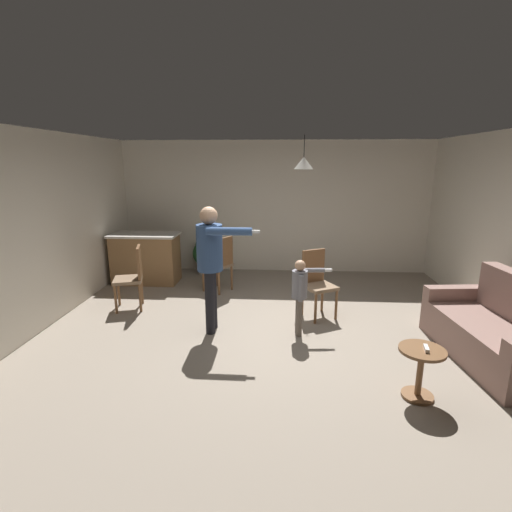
% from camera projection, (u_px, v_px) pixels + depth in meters
% --- Properties ---
extents(ground, '(7.68, 7.68, 0.00)m').
position_uv_depth(ground, '(271.00, 334.00, 5.15)').
color(ground, gray).
extents(wall_back, '(6.40, 0.10, 2.70)m').
position_uv_depth(wall_back, '(275.00, 207.00, 7.93)').
color(wall_back, silver).
rests_on(wall_back, ground).
extents(wall_left, '(0.10, 6.40, 2.70)m').
position_uv_depth(wall_left, '(29.00, 233.00, 5.02)').
color(wall_left, silver).
rests_on(wall_left, ground).
extents(couch_floral, '(1.02, 1.87, 1.00)m').
position_uv_depth(couch_floral, '(497.00, 333.00, 4.42)').
color(couch_floral, '#8C6B60').
rests_on(couch_floral, ground).
extents(kitchen_counter, '(1.26, 0.66, 0.95)m').
position_uv_depth(kitchen_counter, '(146.00, 258.00, 7.29)').
color(kitchen_counter, olive).
rests_on(kitchen_counter, ground).
extents(side_table_by_couch, '(0.44, 0.44, 0.52)m').
position_uv_depth(side_table_by_couch, '(420.00, 367.00, 3.69)').
color(side_table_by_couch, brown).
rests_on(side_table_by_couch, ground).
extents(person_adult, '(0.84, 0.50, 1.71)m').
position_uv_depth(person_adult, '(211.00, 256.00, 5.01)').
color(person_adult, black).
rests_on(person_adult, ground).
extents(person_child, '(0.54, 0.33, 1.03)m').
position_uv_depth(person_child, '(300.00, 289.00, 5.00)').
color(person_child, '#60564C').
rests_on(person_child, ground).
extents(dining_chair_by_counter, '(0.58, 0.58, 1.00)m').
position_uv_depth(dining_chair_by_counter, '(220.00, 262.00, 6.73)').
color(dining_chair_by_counter, brown).
rests_on(dining_chair_by_counter, ground).
extents(dining_chair_near_wall, '(0.57, 0.57, 1.00)m').
position_uv_depth(dining_chair_near_wall, '(317.00, 281.00, 5.66)').
color(dining_chair_near_wall, brown).
rests_on(dining_chair_near_wall, ground).
extents(dining_chair_centre_back, '(0.52, 0.52, 1.00)m').
position_uv_depth(dining_chair_centre_back, '(133.00, 275.00, 5.94)').
color(dining_chair_centre_back, brown).
rests_on(dining_chair_centre_back, ground).
extents(potted_plant_corner, '(0.54, 0.54, 0.82)m').
position_uv_depth(potted_plant_corner, '(206.00, 252.00, 7.83)').
color(potted_plant_corner, '#B7B2AD').
rests_on(potted_plant_corner, ground).
extents(spare_remote_on_table, '(0.06, 0.13, 0.04)m').
position_uv_depth(spare_remote_on_table, '(426.00, 348.00, 3.62)').
color(spare_remote_on_table, white).
rests_on(spare_remote_on_table, side_table_by_couch).
extents(ceiling_light_pendant, '(0.32, 0.32, 0.55)m').
position_uv_depth(ceiling_light_pendant, '(304.00, 163.00, 6.31)').
color(ceiling_light_pendant, silver).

